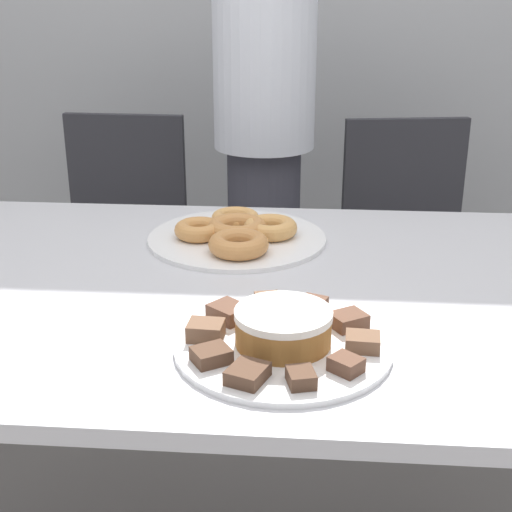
{
  "coord_description": "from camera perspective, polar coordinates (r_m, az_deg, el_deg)",
  "views": [
    {
      "loc": [
        0.11,
        -1.25,
        1.27
      ],
      "look_at": [
        0.01,
        -0.01,
        0.79
      ],
      "focal_mm": 50.0,
      "sensor_mm": 36.0,
      "label": 1
    }
  ],
  "objects": [
    {
      "name": "frosted_cake",
      "position": [
        1.11,
        2.19,
        -5.7
      ],
      "size": [
        0.15,
        0.15,
        0.06
      ],
      "color": "#9E662D",
      "rests_on": "plate_cake"
    },
    {
      "name": "donut_0",
      "position": [
        1.58,
        -1.53,
        2.26
      ],
      "size": [
        0.13,
        0.13,
        0.04
      ],
      "color": "#C68447",
      "rests_on": "plate_donuts"
    },
    {
      "name": "office_chair_right",
      "position": [
        2.32,
        12.22,
        -1.25
      ],
      "size": [
        0.5,
        0.5,
        0.87
      ],
      "rotation": [
        0.0,
        0.0,
        0.16
      ],
      "color": "black",
      "rests_on": "ground_plane"
    },
    {
      "name": "lamington_5",
      "position": [
        1.02,
        3.63,
        -9.68
      ],
      "size": [
        0.05,
        0.05,
        0.02
      ],
      "rotation": [
        0.0,
        0.0,
        4.96
      ],
      "color": "#513828",
      "rests_on": "plate_cake"
    },
    {
      "name": "lamington_1",
      "position": [
        1.2,
        -2.22,
        -4.51
      ],
      "size": [
        0.08,
        0.08,
        0.03
      ],
      "rotation": [
        0.0,
        0.0,
        2.45
      ],
      "color": "brown",
      "rests_on": "plate_cake"
    },
    {
      "name": "lamington_2",
      "position": [
        1.14,
        -4.04,
        -5.96
      ],
      "size": [
        0.06,
        0.05,
        0.03
      ],
      "rotation": [
        0.0,
        0.0,
        3.08
      ],
      "color": "brown",
      "rests_on": "plate_cake"
    },
    {
      "name": "office_chair_left",
      "position": [
        2.38,
        -10.88,
        -0.57
      ],
      "size": [
        0.46,
        0.46,
        0.87
      ],
      "rotation": [
        0.0,
        0.0,
        -0.04
      ],
      "color": "black",
      "rests_on": "ground_plane"
    },
    {
      "name": "lamington_8",
      "position": [
        1.18,
        7.39,
        -5.12
      ],
      "size": [
        0.07,
        0.07,
        0.02
      ],
      "rotation": [
        0.0,
        0.0,
        6.85
      ],
      "color": "brown",
      "rests_on": "plate_cake"
    },
    {
      "name": "person_standing",
      "position": [
        2.17,
        0.66,
        10.75
      ],
      "size": [
        0.3,
        0.3,
        1.64
      ],
      "color": "#383842",
      "rests_on": "ground_plane"
    },
    {
      "name": "donut_3",
      "position": [
        1.48,
        -1.4,
        0.96
      ],
      "size": [
        0.13,
        0.13,
        0.04
      ],
      "color": "#C68447",
      "rests_on": "plate_donuts"
    },
    {
      "name": "lamington_9",
      "position": [
        1.22,
        4.54,
        -4.02
      ],
      "size": [
        0.06,
        0.06,
        0.03
      ],
      "rotation": [
        0.0,
        0.0,
        7.48
      ],
      "color": "brown",
      "rests_on": "plate_cake"
    },
    {
      "name": "lamington_4",
      "position": [
        1.02,
        -0.68,
        -9.4
      ],
      "size": [
        0.07,
        0.07,
        0.02
      ],
      "rotation": [
        0.0,
        0.0,
        4.33
      ],
      "color": "#513828",
      "rests_on": "plate_cake"
    },
    {
      "name": "donut_2",
      "position": [
        1.58,
        -4.59,
        2.12
      ],
      "size": [
        0.11,
        0.11,
        0.04
      ],
      "color": "#D18E4C",
      "rests_on": "plate_donuts"
    },
    {
      "name": "lamington_3",
      "position": [
        1.07,
        -3.6,
        -7.92
      ],
      "size": [
        0.07,
        0.07,
        0.02
      ],
      "rotation": [
        0.0,
        0.0,
        3.71
      ],
      "color": "#513828",
      "rests_on": "plate_cake"
    },
    {
      "name": "plate_cake",
      "position": [
        1.13,
        2.17,
        -7.22
      ],
      "size": [
        0.34,
        0.34,
        0.01
      ],
      "color": "white",
      "rests_on": "table"
    },
    {
      "name": "donut_1",
      "position": [
        1.66,
        -1.67,
        3.04
      ],
      "size": [
        0.11,
        0.11,
        0.03
      ],
      "color": "tan",
      "rests_on": "plate_donuts"
    },
    {
      "name": "lamington_0",
      "position": [
        1.23,
        0.99,
        -3.79
      ],
      "size": [
        0.05,
        0.06,
        0.03
      ],
      "rotation": [
        0.0,
        0.0,
        1.82
      ],
      "color": "brown",
      "rests_on": "plate_cake"
    },
    {
      "name": "plate_donuts",
      "position": [
        1.59,
        -1.53,
        1.42
      ],
      "size": [
        0.4,
        0.4,
        0.01
      ],
      "color": "white",
      "rests_on": "table"
    },
    {
      "name": "table",
      "position": [
        1.4,
        -0.56,
        -4.99
      ],
      "size": [
        1.75,
        0.98,
        0.73
      ],
      "color": "silver",
      "rests_on": "ground_plane"
    },
    {
      "name": "lamington_6",
      "position": [
        1.05,
        7.21,
        -8.61
      ],
      "size": [
        0.06,
        0.06,
        0.02
      ],
      "rotation": [
        0.0,
        0.0,
        5.59
      ],
      "color": "brown",
      "rests_on": "plate_cake"
    },
    {
      "name": "donut_4",
      "position": [
        1.59,
        1.17,
        2.29
      ],
      "size": [
        0.12,
        0.12,
        0.04
      ],
      "color": "tan",
      "rests_on": "plate_donuts"
    },
    {
      "name": "lamington_7",
      "position": [
        1.12,
        8.52,
        -6.81
      ],
      "size": [
        0.06,
        0.05,
        0.02
      ],
      "rotation": [
        0.0,
        0.0,
        6.22
      ],
      "color": "brown",
      "rests_on": "plate_cake"
    }
  ]
}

